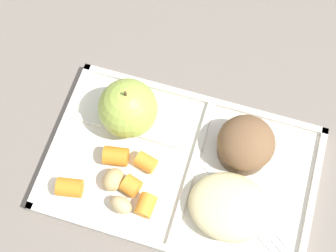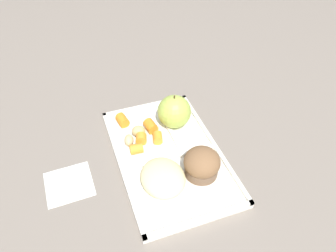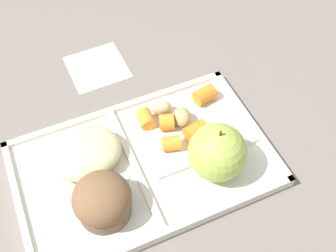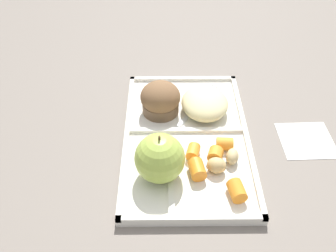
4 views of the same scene
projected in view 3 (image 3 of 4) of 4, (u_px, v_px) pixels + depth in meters
The scene contains 18 objects.
ground at pixel (144, 167), 0.59m from camera, with size 6.00×6.00×0.00m, color slate.
lunch_tray at pixel (144, 165), 0.59m from camera, with size 0.36×0.23×0.02m.
green_apple at pixel (217, 152), 0.55m from camera, with size 0.08×0.08×0.09m.
bran_muffin at pixel (103, 200), 0.52m from camera, with size 0.08×0.08×0.06m.
carrot_slice_large at pixel (196, 131), 0.60m from camera, with size 0.03×0.03×0.03m, color orange.
carrot_slice_center at pixel (171, 143), 0.59m from camera, with size 0.02×0.02×0.03m, color orange.
carrot_slice_near_corner at pixel (205, 95), 0.65m from camera, with size 0.02×0.02×0.03m, color orange.
carrot_slice_back at pixel (146, 119), 0.62m from camera, with size 0.02×0.02×0.03m, color orange.
carrot_slice_diagonal at pixel (167, 122), 0.61m from camera, with size 0.02×0.02×0.02m, color orange.
potato_chunk_large at pixel (162, 108), 0.63m from camera, with size 0.03×0.02×0.02m, color tan.
potato_chunk_wedge at pixel (182, 117), 0.62m from camera, with size 0.03×0.03×0.03m, color tan.
egg_noodle_pile at pixel (84, 153), 0.57m from camera, with size 0.11×0.09×0.04m, color beige.
meatball_side at pixel (82, 157), 0.57m from camera, with size 0.04×0.04×0.04m, color #755B4C.
meatball_front at pixel (81, 157), 0.57m from camera, with size 0.03×0.03×0.03m, color #755B4C.
meatball_back at pixel (83, 164), 0.56m from camera, with size 0.04×0.04×0.04m, color brown.
meatball_center at pixel (82, 156), 0.57m from camera, with size 0.03×0.03×0.03m, color #755B4C.
plastic_fork at pixel (68, 168), 0.58m from camera, with size 0.13×0.10×0.00m.
paper_napkin at pixel (97, 67), 0.71m from camera, with size 0.10×0.10×0.00m, color white.
Camera 3 is at (0.09, 0.29, 0.51)m, focal length 43.56 mm.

